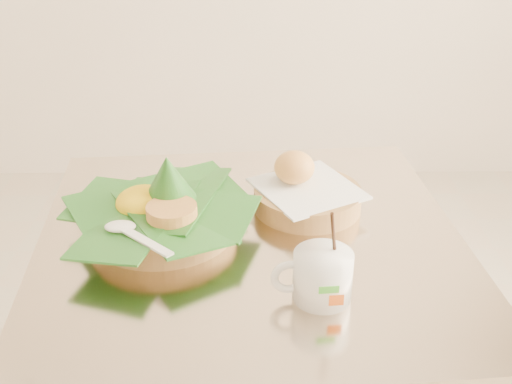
{
  "coord_description": "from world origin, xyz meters",
  "views": [
    {
      "loc": [
        0.21,
        -0.91,
        1.31
      ],
      "look_at": [
        0.21,
        0.03,
        0.82
      ],
      "focal_mm": 45.0,
      "sensor_mm": 36.0,
      "label": 1
    }
  ],
  "objects_px": {
    "coffee_mug": "(321,275)",
    "bread_basket": "(305,193)",
    "cafe_table": "(251,341)",
    "rice_basket": "(162,209)"
  },
  "relations": [
    {
      "from": "cafe_table",
      "to": "rice_basket",
      "type": "xyz_separation_m",
      "value": [
        -0.15,
        0.02,
        0.26
      ]
    },
    {
      "from": "coffee_mug",
      "to": "rice_basket",
      "type": "bearing_deg",
      "value": 142.71
    },
    {
      "from": "cafe_table",
      "to": "coffee_mug",
      "type": "xyz_separation_m",
      "value": [
        0.1,
        -0.16,
        0.26
      ]
    },
    {
      "from": "rice_basket",
      "to": "coffee_mug",
      "type": "xyz_separation_m",
      "value": [
        0.25,
        -0.19,
        -0.0
      ]
    },
    {
      "from": "coffee_mug",
      "to": "bread_basket",
      "type": "bearing_deg",
      "value": 90.25
    },
    {
      "from": "cafe_table",
      "to": "coffee_mug",
      "type": "relative_size",
      "value": 5.18
    },
    {
      "from": "cafe_table",
      "to": "rice_basket",
      "type": "height_order",
      "value": "rice_basket"
    },
    {
      "from": "bread_basket",
      "to": "rice_basket",
      "type": "bearing_deg",
      "value": -162.13
    },
    {
      "from": "rice_basket",
      "to": "cafe_table",
      "type": "bearing_deg",
      "value": -9.2
    },
    {
      "from": "coffee_mug",
      "to": "cafe_table",
      "type": "bearing_deg",
      "value": 121.08
    }
  ]
}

